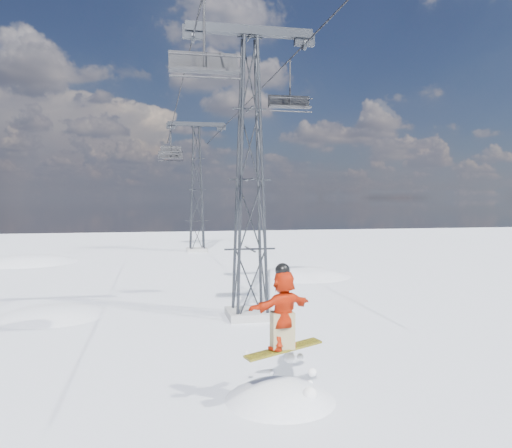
# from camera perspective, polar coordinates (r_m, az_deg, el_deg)

# --- Properties ---
(ground) EXTENTS (120.00, 120.00, 0.00)m
(ground) POSITION_cam_1_polar(r_m,az_deg,el_deg) (12.63, 2.76, -19.22)
(ground) COLOR white
(ground) RESTS_ON ground
(snow_terrain) EXTENTS (39.00, 37.00, 22.00)m
(snow_terrain) POSITION_cam_1_polar(r_m,az_deg,el_deg) (35.64, -14.52, -20.86)
(snow_terrain) COLOR white
(snow_terrain) RESTS_ON ground
(lift_tower_near) EXTENTS (5.20, 1.80, 11.43)m
(lift_tower_near) POSITION_cam_1_polar(r_m,az_deg,el_deg) (19.69, -0.71, 5.02)
(lift_tower_near) COLOR #999999
(lift_tower_near) RESTS_ON ground
(lift_tower_far) EXTENTS (5.20, 1.80, 11.43)m
(lift_tower_far) POSITION_cam_1_polar(r_m,az_deg,el_deg) (44.49, -6.79, 3.87)
(lift_tower_far) COLOR #999999
(lift_tower_far) RESTS_ON ground
(haul_cables) EXTENTS (4.46, 51.00, 0.06)m
(haul_cables) POSITION_cam_1_polar(r_m,az_deg,el_deg) (31.64, -4.76, 14.06)
(haul_cables) COLOR black
(haul_cables) RESTS_ON ground
(lift_chair_near) EXTENTS (2.09, 0.60, 2.59)m
(lift_chair_near) POSITION_cam_1_polar(r_m,az_deg,el_deg) (15.68, -5.96, 17.78)
(lift_chair_near) COLOR black
(lift_chair_near) RESTS_ON ground
(lift_chair_mid) EXTENTS (1.89, 0.54, 2.34)m
(lift_chair_mid) POSITION_cam_1_polar(r_m,az_deg,el_deg) (22.66, 3.86, 13.68)
(lift_chair_mid) COLOR black
(lift_chair_mid) RESTS_ON ground
(lift_chair_far) EXTENTS (1.84, 0.53, 2.28)m
(lift_chair_far) POSITION_cam_1_polar(r_m,az_deg,el_deg) (44.84, -9.68, 8.40)
(lift_chair_far) COLOR black
(lift_chair_far) RESTS_ON ground
(lift_chair_extra) EXTENTS (2.22, 0.64, 2.75)m
(lift_chair_extra) POSITION_cam_1_polar(r_m,az_deg,el_deg) (46.40, -9.74, 7.74)
(lift_chair_extra) COLOR black
(lift_chair_extra) RESTS_ON ground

